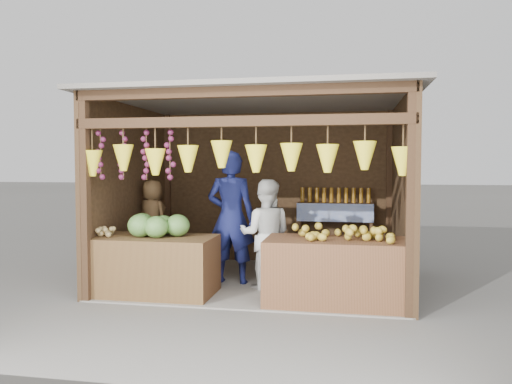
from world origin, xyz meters
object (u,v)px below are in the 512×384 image
at_px(woman_standing, 266,234).
at_px(man_standing, 231,218).
at_px(vendor_seated, 152,217).
at_px(counter_left, 156,266).
at_px(counter_right, 337,272).

bearing_deg(woman_standing, man_standing, -24.52).
bearing_deg(man_standing, vendor_seated, -12.08).
xyz_separation_m(counter_left, vendor_seated, (-0.50, 1.13, 0.51)).
distance_m(counter_left, counter_right, 2.34).
bearing_deg(counter_left, woman_standing, 22.86).
height_order(counter_left, counter_right, counter_right).
height_order(man_standing, vendor_seated, man_standing).
bearing_deg(counter_left, man_standing, 43.86).
xyz_separation_m(counter_right, woman_standing, (-0.98, 0.61, 0.35)).
distance_m(counter_right, woman_standing, 1.21).
distance_m(man_standing, woman_standing, 0.61).
xyz_separation_m(counter_right, man_standing, (-1.51, 0.83, 0.55)).
relative_size(man_standing, vendor_seated, 1.63).
distance_m(counter_left, man_standing, 1.28).
relative_size(counter_right, vendor_seated, 1.49).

